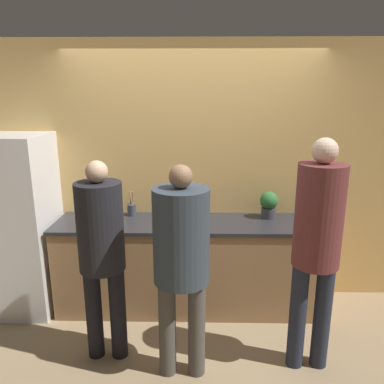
# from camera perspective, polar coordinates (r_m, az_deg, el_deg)

# --- Properties ---
(ground_plane) EXTENTS (14.00, 14.00, 0.00)m
(ground_plane) POSITION_cam_1_polar(r_m,az_deg,el_deg) (3.70, -0.05, -19.68)
(ground_plane) COLOR #9E8460
(wall_back) EXTENTS (5.20, 0.06, 2.60)m
(wall_back) POSITION_cam_1_polar(r_m,az_deg,el_deg) (3.80, 0.15, 2.73)
(wall_back) COLOR #E0B266
(wall_back) RESTS_ON ground_plane
(counter) EXTENTS (2.64, 0.65, 0.90)m
(counter) POSITION_cam_1_polar(r_m,az_deg,el_deg) (3.78, 0.06, -10.94)
(counter) COLOR #9E754C
(counter) RESTS_ON ground_plane
(refrigerator) EXTENTS (0.66, 0.68, 1.73)m
(refrigerator) POSITION_cam_1_polar(r_m,az_deg,el_deg) (3.99, -24.99, -4.56)
(refrigerator) COLOR white
(refrigerator) RESTS_ON ground_plane
(person_left) EXTENTS (0.35, 0.35, 1.63)m
(person_left) POSITION_cam_1_polar(r_m,az_deg,el_deg) (2.96, -13.62, -7.93)
(person_left) COLOR black
(person_left) RESTS_ON ground_plane
(person_center) EXTENTS (0.40, 0.40, 1.64)m
(person_center) POSITION_cam_1_polar(r_m,az_deg,el_deg) (2.69, -1.63, -9.15)
(person_center) COLOR #4C4742
(person_center) RESTS_ON ground_plane
(person_right) EXTENTS (0.34, 0.34, 1.81)m
(person_right) POSITION_cam_1_polar(r_m,az_deg,el_deg) (2.89, 18.51, -6.65)
(person_right) COLOR #232838
(person_right) RESTS_ON ground_plane
(fruit_bowl) EXTENTS (0.31, 0.31, 0.15)m
(fruit_bowl) POSITION_cam_1_polar(r_m,az_deg,el_deg) (3.56, -0.80, -3.84)
(fruit_bowl) COLOR brown
(fruit_bowl) RESTS_ON counter
(utensil_crock) EXTENTS (0.09, 0.09, 0.25)m
(utensil_crock) POSITION_cam_1_polar(r_m,az_deg,el_deg) (3.82, -9.16, -2.58)
(utensil_crock) COLOR #3D424C
(utensil_crock) RESTS_ON counter
(bottle_dark) EXTENTS (0.08, 0.08, 0.22)m
(bottle_dark) POSITION_cam_1_polar(r_m,az_deg,el_deg) (3.38, 2.00, -4.35)
(bottle_dark) COLOR #333338
(bottle_dark) RESTS_ON counter
(cup_white) EXTENTS (0.09, 0.09, 0.08)m
(cup_white) POSITION_cam_1_polar(r_m,az_deg,el_deg) (3.75, -4.17, -3.15)
(cup_white) COLOR white
(cup_white) RESTS_ON counter
(potted_plant) EXTENTS (0.18, 0.18, 0.27)m
(potted_plant) POSITION_cam_1_polar(r_m,az_deg,el_deg) (3.75, 11.63, -1.79)
(potted_plant) COLOR #3D3D42
(potted_plant) RESTS_ON counter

